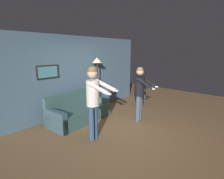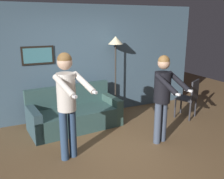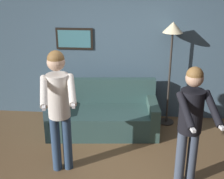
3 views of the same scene
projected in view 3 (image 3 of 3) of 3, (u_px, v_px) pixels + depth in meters
back_wall_assembly at (122, 51)px, 5.74m from camera, size 6.40×0.09×2.60m
couch at (103, 116)px, 5.53m from camera, size 1.96×1.01×0.87m
torchiere_lamp at (172, 39)px, 5.30m from camera, size 0.35×0.35×1.89m
person_standing_left at (59, 101)px, 4.15m from camera, size 0.55×0.75×1.77m
person_standing_right at (191, 118)px, 3.90m from camera, size 0.53×0.69×1.66m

